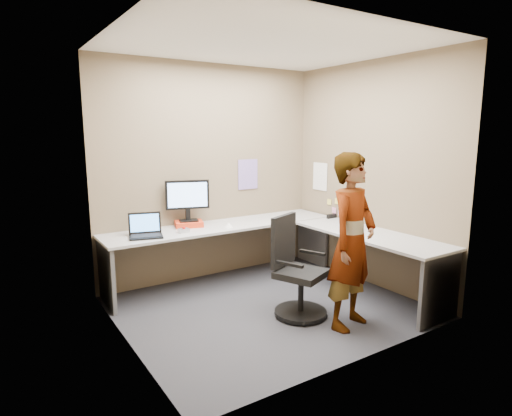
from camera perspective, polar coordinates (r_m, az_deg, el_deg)
ground at (r=4.74m, az=1.61°, el=-13.06°), size 3.00×3.00×0.00m
wall_back at (r=5.50m, az=-6.04°, el=4.71°), size 3.00×0.00×3.00m
wall_right at (r=5.38m, az=15.02°, el=4.29°), size 0.00×2.70×2.70m
wall_left at (r=3.75m, az=-17.54°, el=1.71°), size 0.00×2.70×2.70m
ceiling at (r=4.43m, az=1.80°, el=20.97°), size 3.00×3.00×0.00m
desk at (r=5.09m, az=3.24°, el=-4.42°), size 2.98×2.58×0.73m
paper_ream at (r=5.26m, az=-8.93°, el=-2.09°), size 0.38×0.32×0.07m
monitor at (r=5.21m, az=-9.12°, el=1.45°), size 0.51×0.22×0.50m
laptop at (r=4.87m, az=-14.53°, el=-2.92°), size 0.42×0.38×0.25m
trackball_mouse at (r=4.96m, az=-9.61°, el=-2.94°), size 0.12×0.08×0.07m
origami at (r=5.16m, az=-3.65°, el=-2.24°), size 0.10×0.10×0.06m
stapler at (r=5.77m, az=10.05°, el=-1.07°), size 0.15×0.05×0.05m
flower at (r=5.41m, az=12.46°, el=-0.66°), size 0.07×0.07×0.22m
calendar_purple at (r=5.76m, az=-1.08°, el=4.52°), size 0.30×0.01×0.40m
calendar_white at (r=6.02m, az=8.54°, el=4.17°), size 0.01×0.28×0.38m
sticky_note_a at (r=5.80m, az=10.75°, el=0.89°), size 0.01×0.07×0.07m
sticky_note_b at (r=5.86m, az=10.37°, el=-0.30°), size 0.01×0.07×0.07m
sticky_note_c at (r=5.78m, az=11.18°, el=-0.67°), size 0.01×0.07×0.07m
sticky_note_d at (r=5.91m, az=9.74°, el=0.80°), size 0.01×0.07×0.07m
office_chair at (r=4.44m, az=5.33°, el=-9.01°), size 0.59×0.59×1.01m
person at (r=4.16m, az=12.68°, el=-4.39°), size 0.70×0.56×1.68m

